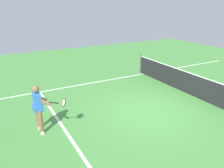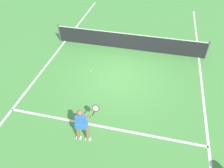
{
  "view_description": "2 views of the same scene",
  "coord_description": "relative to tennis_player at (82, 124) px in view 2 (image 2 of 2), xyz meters",
  "views": [
    {
      "loc": [
        6.24,
        -4.97,
        3.95
      ],
      "look_at": [
        -0.59,
        -1.25,
        1.13
      ],
      "focal_mm": 37.02,
      "sensor_mm": 36.0,
      "label": 1
    },
    {
      "loc": [
        1.6,
        -8.35,
        6.9
      ],
      "look_at": [
        -0.02,
        -1.5,
        0.78
      ],
      "focal_mm": 35.33,
      "sensor_mm": 36.0,
      "label": 2
    }
  ],
  "objects": [
    {
      "name": "tennis_ball_near",
      "position": [
        -0.98,
        3.95,
        -0.81
      ],
      "size": [
        0.07,
        0.07,
        0.07
      ],
      "primitive_type": "sphere",
      "color": "#D1E533",
      "rests_on": "ground"
    },
    {
      "name": "court_net",
      "position": [
        0.54,
        6.49,
        -0.35
      ],
      "size": [
        8.58,
        0.08,
        1.07
      ],
      "color": "#4C4C51",
      "rests_on": "ground"
    },
    {
      "name": "sideline_left_marking",
      "position": [
        -3.41,
        3.87,
        -0.84
      ],
      "size": [
        0.1,
        18.22,
        0.01
      ],
      "primitive_type": "cube",
      "color": "white",
      "rests_on": "ground"
    },
    {
      "name": "sideline_right_marking",
      "position": [
        4.49,
        3.87,
        -0.84
      ],
      "size": [
        0.1,
        18.22,
        0.01
      ],
      "primitive_type": "cube",
      "color": "white",
      "rests_on": "ground"
    },
    {
      "name": "ground_plane",
      "position": [
        0.54,
        3.87,
        -0.85
      ],
      "size": [
        26.29,
        26.29,
        0.0
      ],
      "primitive_type": "plane",
      "color": "#4C9342"
    },
    {
      "name": "service_line_marking",
      "position": [
        0.54,
        0.67,
        -0.84
      ],
      "size": [
        7.9,
        0.1,
        0.01
      ],
      "primitive_type": "cube",
      "color": "white",
      "rests_on": "ground"
    },
    {
      "name": "tennis_player",
      "position": [
        0.0,
        0.0,
        0.0
      ],
      "size": [
        0.76,
        0.95,
        1.55
      ],
      "color": "#8C6647",
      "rests_on": "ground"
    }
  ]
}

